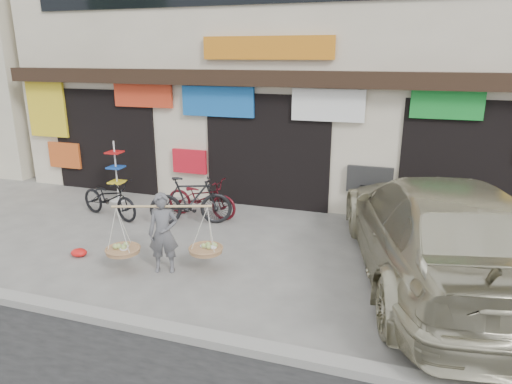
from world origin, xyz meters
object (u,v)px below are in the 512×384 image
(bike_0, at_px, (109,198))
(suv, at_px, (437,230))
(display_rack, at_px, (117,177))
(bike_1, at_px, (191,201))
(bike_2, at_px, (201,198))
(street_vendor, at_px, (164,237))

(bike_0, bearing_deg, suv, -82.12)
(suv, bearing_deg, display_rack, -28.48)
(bike_0, distance_m, display_rack, 1.30)
(bike_0, relative_size, bike_1, 0.97)
(bike_2, distance_m, display_rack, 2.59)
(street_vendor, distance_m, display_rack, 4.42)
(bike_0, bearing_deg, bike_1, -69.68)
(display_rack, bearing_deg, bike_1, -21.15)
(street_vendor, distance_m, suv, 4.48)
(street_vendor, bearing_deg, display_rack, 115.30)
(bike_1, height_order, suv, suv)
(display_rack, bearing_deg, bike_2, -10.47)
(bike_2, xyz_separation_m, suv, (4.88, -1.58, 0.41))
(display_rack, bearing_deg, suv, -15.40)
(bike_1, bearing_deg, suv, -124.16)
(suv, xyz_separation_m, display_rack, (-7.43, 2.05, -0.25))
(street_vendor, height_order, display_rack, display_rack)
(street_vendor, relative_size, suv, 0.30)
(bike_1, distance_m, bike_2, 0.52)
(display_rack, bearing_deg, street_vendor, -45.56)
(bike_2, height_order, suv, suv)
(bike_1, height_order, bike_2, bike_1)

